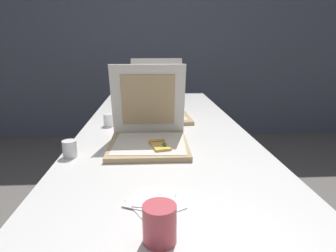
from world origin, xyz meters
The scene contains 8 objects.
wall_back centered at (0.00, 2.93, 1.30)m, with size 10.00×0.10×2.60m, color slate.
table centered at (0.00, 0.68, 0.69)m, with size 0.89×2.46×0.73m.
pizza_box_front centered at (-0.07, 0.37, 0.78)m, with size 0.35×0.36×0.36m.
pizza_box_middle centered at (-0.01, 0.92, 0.78)m, with size 0.38×0.46×0.36m.
cup_white_near_left centered at (-0.40, 0.26, 0.76)m, with size 0.06×0.06×0.07m, color white.
cup_white_mid centered at (-0.30, 0.73, 0.76)m, with size 0.06×0.06×0.07m, color white.
cup_printed_front centered at (-0.05, -0.30, 0.78)m, with size 0.08×0.08×0.09m, color #D14C56.
napkin_pile centered at (-0.06, -0.12, 0.73)m, with size 0.19×0.19×0.01m.
Camera 1 is at (-0.06, -0.88, 1.17)m, focal length 30.89 mm.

